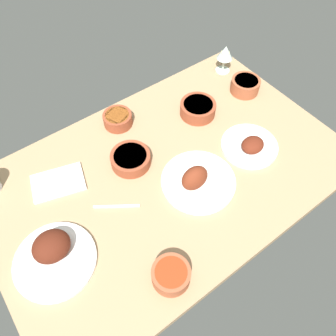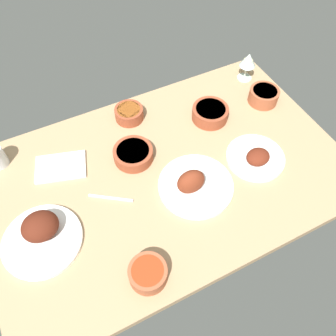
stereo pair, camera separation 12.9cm
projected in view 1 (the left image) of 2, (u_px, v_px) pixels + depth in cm
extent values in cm
cube|color=tan|center=(168.00, 174.00, 132.91)|extent=(140.00, 90.00, 4.00)
cylinder|color=white|center=(198.00, 181.00, 127.50)|extent=(28.67, 28.67, 1.60)
ellipsoid|color=maroon|center=(195.00, 178.00, 121.91)|extent=(10.77, 7.54, 9.99)
cylinder|color=white|center=(55.00, 261.00, 109.53)|extent=(27.39, 27.39, 1.60)
ellipsoid|color=#511E11|center=(51.00, 246.00, 107.34)|extent=(12.54, 11.33, 8.76)
cylinder|color=white|center=(249.00, 146.00, 137.56)|extent=(23.45, 23.45, 1.60)
ellipsoid|color=#602314|center=(253.00, 145.00, 133.58)|extent=(9.57, 8.18, 5.52)
cylinder|color=#A35133|center=(245.00, 86.00, 155.38)|extent=(13.35, 13.35, 6.47)
cylinder|color=#4C192D|center=(246.00, 81.00, 153.14)|extent=(10.95, 10.95, 1.00)
cylinder|color=brown|center=(198.00, 109.00, 147.01)|extent=(15.78, 15.78, 5.87)
cylinder|color=#DBCC7A|center=(198.00, 105.00, 145.01)|extent=(12.94, 12.94, 1.00)
cylinder|color=brown|center=(131.00, 159.00, 131.48)|extent=(15.91, 15.91, 5.05)
cylinder|color=white|center=(130.00, 156.00, 129.83)|extent=(13.05, 13.05, 1.00)
cylinder|color=#A35133|center=(171.00, 275.00, 104.56)|extent=(12.52, 12.52, 6.11)
cylinder|color=#9E3314|center=(171.00, 272.00, 102.48)|extent=(10.27, 10.27, 1.00)
cylinder|color=brown|center=(118.00, 119.00, 143.65)|extent=(12.48, 12.48, 5.47)
cylinder|color=brown|center=(117.00, 116.00, 141.82)|extent=(10.23, 10.23, 1.00)
cylinder|color=silver|center=(222.00, 70.00, 166.34)|extent=(7.00, 7.00, 0.50)
cylinder|color=silver|center=(224.00, 64.00, 163.27)|extent=(1.00, 1.00, 7.00)
cone|color=silver|center=(225.00, 52.00, 157.75)|extent=(7.60, 7.60, 6.50)
cylinder|color=beige|center=(225.00, 55.00, 158.94)|extent=(4.18, 4.18, 2.80)
cube|color=white|center=(58.00, 182.00, 127.43)|extent=(22.51, 18.10, 1.20)
cube|color=silver|center=(117.00, 206.00, 121.69)|extent=(14.54, 10.40, 0.80)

